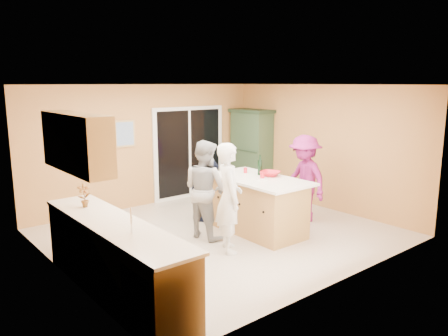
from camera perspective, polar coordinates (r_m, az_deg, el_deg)
floor at (r=7.85m, az=-0.39°, el=-8.51°), size 5.50×5.50×0.00m
ceiling at (r=7.40m, az=-0.41°, el=10.83°), size 5.50×5.00×0.10m
wall_back at (r=9.57m, az=-9.87°, el=2.91°), size 5.50×0.10×2.60m
wall_front at (r=5.83m, az=15.26°, el=-2.54°), size 5.50×0.10×2.60m
wall_left at (r=6.20m, az=-20.57°, el=-2.05°), size 0.10×5.00×2.60m
wall_right at (r=9.47m, az=12.66°, el=2.72°), size 0.10×5.00×2.60m
left_cabinet_run at (r=5.63m, az=-13.43°, el=-11.92°), size 0.65×3.05×1.24m
upper_cabinets at (r=5.98m, az=-18.73°, el=3.20°), size 0.35×1.60×0.75m
sliding_door at (r=10.13m, az=-4.56°, el=2.06°), size 1.90×0.07×2.10m
framed_picture at (r=9.25m, az=-12.83°, el=4.40°), size 0.46×0.04×0.56m
kitchen_island at (r=7.81m, az=4.49°, el=-5.08°), size 1.05×1.90×0.99m
green_hutch at (r=10.60m, az=3.61°, el=2.09°), size 0.58×1.09×2.01m
woman_white at (r=6.82m, az=0.66°, el=-3.93°), size 0.67×0.75×1.74m
woman_grey at (r=7.47m, az=-2.49°, el=-2.78°), size 0.76×0.91×1.69m
woman_navy at (r=8.38m, az=-2.25°, el=-1.83°), size 0.96×0.62×1.52m
woman_magenta at (r=8.44m, az=10.45°, el=-1.39°), size 0.80×1.17×1.67m
serving_bowl at (r=7.86m, az=6.06°, el=-0.73°), size 0.44×0.44×0.08m
tulip_vase at (r=6.32m, az=-17.80°, el=-3.44°), size 0.20×0.16×0.33m
tumbler_near at (r=8.09m, az=2.81°, el=-0.29°), size 0.09×0.09×0.10m
tumbler_far at (r=7.61m, az=5.03°, el=-1.00°), size 0.09×0.09×0.11m
wine_bottle at (r=7.92m, az=4.72°, el=0.13°), size 0.08×0.08×0.37m
white_plate at (r=7.57m, az=4.99°, el=-1.43°), size 0.27×0.27×0.01m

